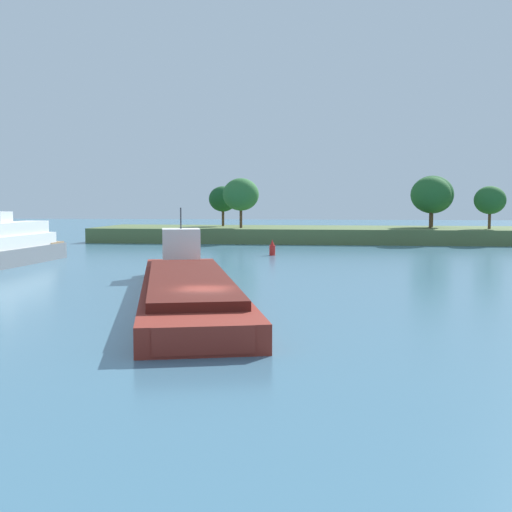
{
  "coord_description": "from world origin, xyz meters",
  "views": [
    {
      "loc": [
        7.0,
        -34.74,
        6.5
      ],
      "look_at": [
        -0.67,
        28.92,
        1.2
      ],
      "focal_mm": 46.78,
      "sensor_mm": 36.0,
      "label": 1
    }
  ],
  "objects_px": {
    "cargo_barge": "(187,284)",
    "white_riverboat": "(11,246)",
    "channel_buoy_red": "(272,249)",
    "fishing_skiff": "(192,254)"
  },
  "relations": [
    {
      "from": "cargo_barge",
      "to": "fishing_skiff",
      "type": "relative_size",
      "value": 5.52
    },
    {
      "from": "channel_buoy_red",
      "to": "cargo_barge",
      "type": "bearing_deg",
      "value": -93.45
    },
    {
      "from": "cargo_barge",
      "to": "white_riverboat",
      "type": "height_order",
      "value": "white_riverboat"
    },
    {
      "from": "fishing_skiff",
      "to": "channel_buoy_red",
      "type": "height_order",
      "value": "channel_buoy_red"
    },
    {
      "from": "cargo_barge",
      "to": "channel_buoy_red",
      "type": "bearing_deg",
      "value": 86.55
    },
    {
      "from": "white_riverboat",
      "to": "channel_buoy_red",
      "type": "xyz_separation_m",
      "value": [
        25.29,
        15.08,
        -1.09
      ]
    },
    {
      "from": "cargo_barge",
      "to": "channel_buoy_red",
      "type": "relative_size",
      "value": 17.24
    },
    {
      "from": "fishing_skiff",
      "to": "channel_buoy_red",
      "type": "xyz_separation_m",
      "value": [
        9.57,
        1.3,
        0.59
      ]
    },
    {
      "from": "cargo_barge",
      "to": "channel_buoy_red",
      "type": "distance_m",
      "value": 36.36
    },
    {
      "from": "cargo_barge",
      "to": "white_riverboat",
      "type": "distance_m",
      "value": 31.38
    }
  ]
}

